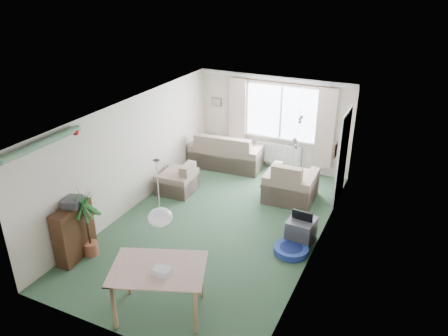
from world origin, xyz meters
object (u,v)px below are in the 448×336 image
at_px(armchair_corner, 291,179).
at_px(bookshelf, 74,232).
at_px(coffee_table, 283,191).
at_px(armchair_left, 177,177).
at_px(tv_cube, 301,231).
at_px(dining_table, 160,291).
at_px(pet_bed, 291,250).
at_px(sofa, 227,149).
at_px(houseplant, 87,223).

relative_size(armchair_corner, bookshelf, 1.05).
bearing_deg(coffee_table, armchair_left, -164.70).
bearing_deg(coffee_table, bookshelf, -126.82).
xyz_separation_m(armchair_corner, tv_cube, (0.70, -1.57, -0.24)).
height_order(coffee_table, tv_cube, tv_cube).
bearing_deg(dining_table, bookshelf, 165.79).
height_order(tv_cube, pet_bed, tv_cube).
distance_m(armchair_corner, bookshelf, 4.71).
distance_m(sofa, bookshelf, 4.87).
height_order(sofa, tv_cube, sofa).
bearing_deg(bookshelf, dining_table, -18.93).
distance_m(armchair_left, dining_table, 3.95).
distance_m(armchair_left, bookshelf, 2.99).
bearing_deg(dining_table, tv_cube, 63.04).
relative_size(armchair_left, dining_table, 0.64).
distance_m(armchair_corner, pet_bed, 2.15).
xyz_separation_m(armchair_corner, bookshelf, (-2.84, -3.76, 0.03)).
bearing_deg(bookshelf, coffee_table, 48.46).
bearing_deg(sofa, pet_bed, 126.84).
bearing_deg(houseplant, armchair_left, 86.95).
bearing_deg(pet_bed, bookshelf, -153.27).
xyz_separation_m(bookshelf, tv_cube, (3.54, 2.19, -0.27)).
bearing_deg(pet_bed, armchair_left, 158.93).
xyz_separation_m(armchair_left, coffee_table, (2.37, 0.65, -0.15)).
relative_size(sofa, armchair_left, 2.27).
bearing_deg(tv_cube, sofa, 140.75).
distance_m(houseplant, tv_cube, 3.94).
bearing_deg(tv_cube, bookshelf, -144.08).
height_order(sofa, armchair_corner, armchair_corner).
bearing_deg(sofa, tv_cube, 131.75).
bearing_deg(houseplant, coffee_table, 53.95).
distance_m(armchair_left, pet_bed, 3.39).
distance_m(houseplant, pet_bed, 3.71).
distance_m(sofa, armchair_corner, 2.31).
height_order(sofa, coffee_table, sofa).
relative_size(sofa, dining_table, 1.46).
distance_m(houseplant, dining_table, 2.10).
bearing_deg(armchair_left, sofa, 162.50).
bearing_deg(pet_bed, tv_cube, 83.42).
height_order(coffee_table, houseplant, houseplant).
relative_size(coffee_table, bookshelf, 0.96).
distance_m(armchair_left, coffee_table, 2.46).
xyz_separation_m(armchair_left, dining_table, (1.81, -3.52, 0.03)).
xyz_separation_m(sofa, armchair_corner, (2.06, -1.05, 0.01)).
bearing_deg(houseplant, armchair_corner, 53.70).
xyz_separation_m(armchair_corner, houseplant, (-2.65, -3.60, 0.17)).
bearing_deg(armchair_corner, houseplant, 52.02).
relative_size(coffee_table, houseplant, 0.75).
relative_size(armchair_corner, houseplant, 0.82).
distance_m(armchair_corner, tv_cube, 1.74).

